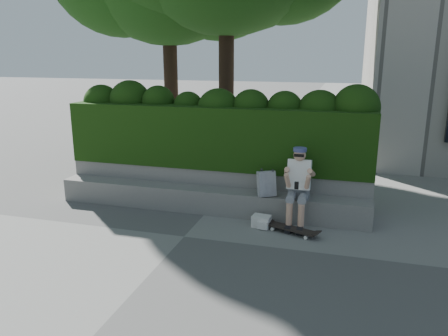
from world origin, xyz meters
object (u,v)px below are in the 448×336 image
(person, at_px, (298,183))
(backpack_plaid, at_px, (267,184))
(skateboard, at_px, (291,229))
(backpack_ground, at_px, (261,221))

(person, height_order, backpack_plaid, person)
(skateboard, height_order, backpack_ground, backpack_ground)
(person, xyz_separation_m, skateboard, (-0.04, -0.44, -0.68))
(skateboard, bearing_deg, person, 104.47)
(backpack_ground, bearing_deg, backpack_plaid, 95.87)
(person, bearing_deg, backpack_ground, -153.13)
(backpack_ground, bearing_deg, skateboard, -8.17)
(backpack_plaid, xyz_separation_m, backpack_ground, (-0.01, -0.37, -0.57))
(person, xyz_separation_m, backpack_ground, (-0.58, -0.29, -0.65))
(skateboard, distance_m, backpack_ground, 0.56)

